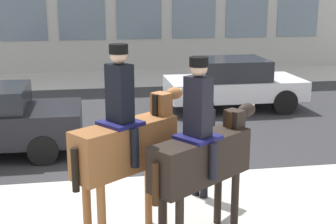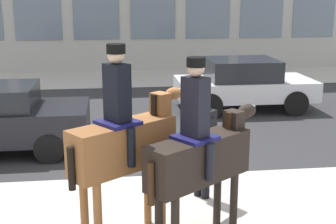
{
  "view_description": "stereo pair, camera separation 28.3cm",
  "coord_description": "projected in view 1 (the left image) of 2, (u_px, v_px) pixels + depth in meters",
  "views": [
    {
      "loc": [
        -0.94,
        -7.62,
        3.31
      ],
      "look_at": [
        0.15,
        -1.12,
        1.64
      ],
      "focal_mm": 50.0,
      "sensor_mm": 36.0,
      "label": 1
    },
    {
      "loc": [
        -0.66,
        -7.66,
        3.31
      ],
      "look_at": [
        0.15,
        -1.12,
        1.64
      ],
      "focal_mm": 50.0,
      "sensor_mm": 36.0,
      "label": 2
    }
  ],
  "objects": [
    {
      "name": "mounted_horse_companion",
      "position": [
        203.0,
        153.0,
        6.17
      ],
      "size": [
        1.76,
        1.38,
        2.55
      ],
      "rotation": [
        0.0,
        0.0,
        0.62
      ],
      "color": "black",
      "rests_on": "ground_plane"
    },
    {
      "name": "mounted_horse_lead",
      "position": [
        127.0,
        142.0,
        6.12
      ],
      "size": [
        1.66,
        1.32,
        2.71
      ],
      "rotation": [
        0.0,
        0.0,
        0.63
      ],
      "color": "brown",
      "rests_on": "ground_plane"
    },
    {
      "name": "pedestrian_bystander",
      "position": [
        201.0,
        139.0,
        7.61
      ],
      "size": [
        0.62,
        0.86,
        1.71
      ],
      "rotation": [
        0.0,
        0.0,
        -2.38
      ],
      "color": "black",
      "rests_on": "ground_plane"
    },
    {
      "name": "ground_plane",
      "position": [
        149.0,
        187.0,
        8.25
      ],
      "size": [
        80.0,
        80.0,
        0.0
      ],
      "primitive_type": "plane",
      "color": "#B2AFA8"
    },
    {
      "name": "road_surface",
      "position": [
        127.0,
        118.0,
        12.79
      ],
      "size": [
        22.05,
        8.5,
        0.01
      ],
      "color": "#2D2D30",
      "rests_on": "ground_plane"
    },
    {
      "name": "street_car_far_lane",
      "position": [
        233.0,
        83.0,
        13.65
      ],
      "size": [
        3.91,
        2.0,
        1.48
      ],
      "color": "silver",
      "rests_on": "ground_plane"
    }
  ]
}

